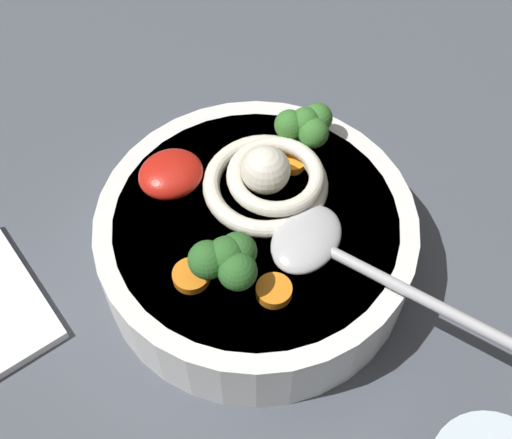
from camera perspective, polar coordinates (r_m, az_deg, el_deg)
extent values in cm
cube|color=#474C56|center=(56.13, -5.00, -3.26)|extent=(107.05, 107.05, 3.32)
cylinder|color=white|center=(51.27, 0.00, -1.88)|extent=(23.11, 23.11, 5.93)
cylinder|color=gold|center=(51.07, 0.00, -1.74)|extent=(20.34, 20.34, 5.46)
torus|color=silver|center=(49.86, 0.78, 2.93)|extent=(9.10, 9.10, 1.26)
torus|color=silver|center=(49.09, 1.62, 3.65)|extent=(9.75, 9.75, 1.13)
sphere|color=silver|center=(48.58, 0.80, 4.10)|extent=(3.53, 3.53, 3.53)
ellipsoid|color=#B7B7BC|center=(47.07, 4.18, -1.60)|extent=(7.27, 6.47, 1.60)
cylinder|color=#B7B7BC|center=(45.96, 12.35, -5.74)|extent=(6.86, 14.02, 0.80)
ellipsoid|color=red|center=(50.31, -6.74, 3.91)|extent=(4.80, 4.32, 2.16)
cylinder|color=#7A9E60|center=(45.78, -2.35, -4.27)|extent=(1.30, 1.30, 1.39)
sphere|color=#2D6628|center=(44.08, -2.44, -2.98)|extent=(2.56, 2.56, 2.56)
sphere|color=#2D6628|center=(44.62, -1.04, -2.36)|extent=(2.56, 2.56, 2.56)
sphere|color=#2D6628|center=(44.12, -4.03, -3.34)|extent=(2.56, 2.56, 2.56)
sphere|color=#2D6628|center=(43.67, -1.53, -4.29)|extent=(2.56, 2.56, 2.56)
cylinder|color=#7A9E60|center=(52.82, 3.90, 6.77)|extent=(1.16, 1.16, 1.25)
sphere|color=#38752D|center=(51.51, 4.02, 8.07)|extent=(2.28, 2.28, 2.28)
sphere|color=#38752D|center=(52.17, 5.02, 8.42)|extent=(2.28, 2.28, 2.28)
sphere|color=#38752D|center=(51.37, 2.79, 7.81)|extent=(2.28, 2.28, 2.28)
sphere|color=#38752D|center=(51.05, 4.76, 7.15)|extent=(2.28, 2.28, 2.28)
cylinder|color=orange|center=(51.64, 2.96, 4.84)|extent=(2.26, 2.26, 0.68)
cylinder|color=orange|center=(45.38, 1.49, -5.90)|extent=(2.40, 2.40, 0.78)
cylinder|color=orange|center=(46.16, -5.36, -4.65)|extent=(2.53, 2.53, 0.69)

